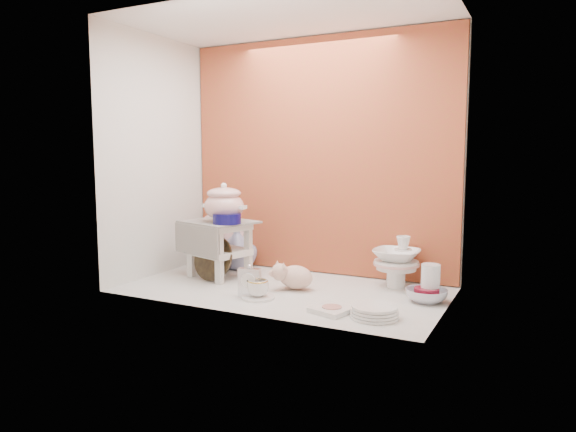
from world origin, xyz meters
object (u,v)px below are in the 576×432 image
(soup_tureen, at_px, (224,202))
(mantel_clock, at_px, (250,281))
(blue_white_vase, at_px, (237,248))
(crystal_bowl, at_px, (426,295))
(dinner_plate_stack, at_px, (374,311))
(floral_platter, at_px, (221,239))
(plush_pig, at_px, (296,277))
(porcelain_tower, at_px, (396,262))
(gold_rim_teacup, at_px, (258,288))
(step_stool, at_px, (219,249))

(soup_tureen, xyz_separation_m, mantel_clock, (0.35, -0.29, -0.39))
(blue_white_vase, bearing_deg, crystal_bowl, -10.60)
(blue_white_vase, relative_size, dinner_plate_stack, 1.22)
(floral_platter, distance_m, mantel_clock, 0.86)
(plush_pig, height_order, dinner_plate_stack, plush_pig)
(soup_tureen, relative_size, blue_white_vase, 1.00)
(mantel_clock, bearing_deg, plush_pig, 45.79)
(blue_white_vase, distance_m, plush_pig, 0.69)
(porcelain_tower, bearing_deg, gold_rim_teacup, -136.76)
(soup_tureen, height_order, porcelain_tower, soup_tureen)
(blue_white_vase, relative_size, crystal_bowl, 1.30)
(dinner_plate_stack, distance_m, crystal_bowl, 0.41)
(blue_white_vase, distance_m, mantel_clock, 0.73)
(floral_platter, relative_size, plush_pig, 1.50)
(soup_tureen, bearing_deg, step_stool, 152.64)
(plush_pig, distance_m, dinner_plate_stack, 0.63)
(blue_white_vase, distance_m, gold_rim_teacup, 0.77)
(mantel_clock, bearing_deg, gold_rim_teacup, -17.90)
(step_stool, bearing_deg, mantel_clock, -21.07)
(floral_platter, distance_m, crystal_bowl, 1.50)
(crystal_bowl, bearing_deg, gold_rim_teacup, -157.43)
(porcelain_tower, bearing_deg, blue_white_vase, 178.67)
(soup_tureen, distance_m, floral_platter, 0.50)
(step_stool, bearing_deg, soup_tureen, -10.48)
(mantel_clock, bearing_deg, crystal_bowl, 8.51)
(soup_tureen, bearing_deg, mantel_clock, -39.56)
(soup_tureen, relative_size, crystal_bowl, 1.30)
(porcelain_tower, bearing_deg, crystal_bowl, -44.91)
(blue_white_vase, xyz_separation_m, gold_rim_teacup, (0.50, -0.59, -0.08))
(crystal_bowl, bearing_deg, floral_platter, 169.28)
(mantel_clock, distance_m, porcelain_tower, 0.86)
(soup_tureen, xyz_separation_m, floral_platter, (-0.25, 0.33, -0.29))
(dinner_plate_stack, bearing_deg, mantel_clock, 176.37)
(floral_platter, bearing_deg, gold_rim_teacup, -43.52)
(plush_pig, bearing_deg, soup_tureen, 161.39)
(gold_rim_teacup, bearing_deg, soup_tureen, 143.98)
(plush_pig, bearing_deg, gold_rim_teacup, -126.19)
(step_stool, bearing_deg, plush_pig, 10.20)
(mantel_clock, relative_size, porcelain_tower, 0.58)
(step_stool, xyz_separation_m, floral_platter, (-0.19, 0.29, 0.01))
(soup_tureen, distance_m, crystal_bowl, 1.30)
(plush_pig, bearing_deg, floral_platter, 139.70)
(dinner_plate_stack, xyz_separation_m, crystal_bowl, (0.16, 0.38, 0.00))
(blue_white_vase, height_order, gold_rim_teacup, blue_white_vase)
(mantel_clock, distance_m, dinner_plate_stack, 0.71)
(soup_tureen, xyz_separation_m, dinner_plate_stack, (1.06, -0.33, -0.44))
(step_stool, bearing_deg, blue_white_vase, 114.58)
(plush_pig, relative_size, dinner_plate_stack, 1.10)
(dinner_plate_stack, bearing_deg, step_stool, 162.00)
(gold_rim_teacup, height_order, crystal_bowl, gold_rim_teacup)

